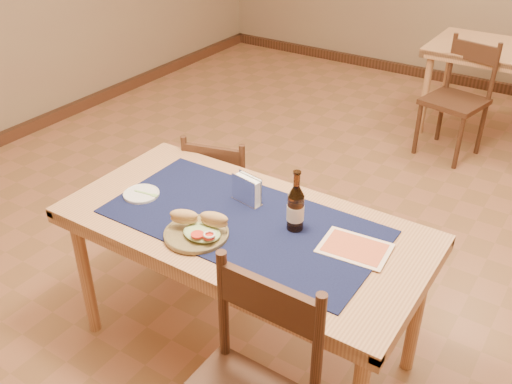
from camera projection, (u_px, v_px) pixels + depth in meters
The scene contains 12 objects.
room at pixel (337, 29), 2.69m from camera, with size 6.04×7.04×2.84m.
main_table at pixel (244, 237), 2.50m from camera, with size 1.60×0.80×0.75m.
placemat at pixel (243, 221), 2.46m from camera, with size 1.20×0.60×0.01m, color #11183E.
baseboard at pixel (320, 256), 3.40m from camera, with size 6.00×7.00×0.10m.
chair_main_far at pixel (224, 193), 3.28m from camera, with size 0.47×0.47×0.83m.
chair_back_near at pixel (458, 97), 4.42m from camera, with size 0.50×0.50×0.90m.
sandwich_plate at pixel (198, 230), 2.35m from camera, with size 0.27×0.27×0.10m.
side_plate at pixel (141, 194), 2.63m from camera, with size 0.17×0.17×0.01m.
fork at pixel (148, 194), 2.62m from camera, with size 0.12×0.03×0.00m.
beer_bottle at pixel (296, 208), 2.36m from camera, with size 0.07×0.07×0.27m.
napkin_holder at pixel (247, 190), 2.56m from camera, with size 0.16×0.08×0.13m.
menu_card at pixel (355, 248), 2.29m from camera, with size 0.29×0.22×0.01m.
Camera 1 is at (1.16, -2.47, 2.14)m, focal length 40.00 mm.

